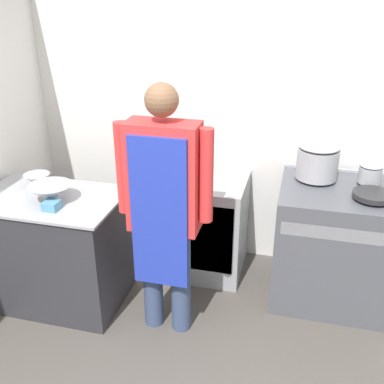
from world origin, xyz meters
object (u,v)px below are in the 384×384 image
Objects in this scene: saute_pan at (373,195)px; sauce_pot at (370,173)px; fridge_unit at (209,226)px; person_cook at (164,201)px; plastic_tub at (52,205)px; stock_pot at (318,160)px; stove at (335,244)px; mixing_bowl at (51,193)px.

saute_pan is 1.63× the size of sauce_pot.
person_cook is (-0.13, -0.81, 0.60)m from fridge_unit.
plastic_tub is 2.34m from sauce_pot.
fridge_unit is at bearing -178.81° from sauce_pot.
fridge_unit is 5.00× the size of sauce_pot.
stock_pot is 0.40m from sauce_pot.
saute_pan is (0.39, -0.27, -0.12)m from stock_pot.
sauce_pot is at bearing 36.96° from stove.
person_cook is 0.88m from mixing_bowl.
person_cook is 1.47m from saute_pan.
saute_pan is 0.28m from sauce_pot.
stock_pot is at bearing 22.68° from mixing_bowl.
fridge_unit is 1.37m from sauce_pot.
fridge_unit is 1.36m from saute_pan.
fridge_unit is 0.48× the size of person_cook.
mixing_bowl is at bearing -160.97° from sauce_pot.
person_cook reaches higher than mixing_bowl.
stove is 1.05m from fridge_unit.
person_cook is 1.59m from sauce_pot.
stock_pot reaches higher than saute_pan.
saute_pan is (1.36, 0.56, -0.05)m from person_cook.
mixing_bowl is 1.13× the size of saute_pan.
person_cook is 10.50× the size of sauce_pot.
sauce_pot is at bearing -0.00° from stock_pot.
stock_pot is at bearing 144.91° from saute_pan.
stove is 0.55m from saute_pan.
saute_pan is at bearing 15.98° from plastic_tub.
stove is at bearing 17.15° from mixing_bowl.
mixing_bowl is at bearing -162.85° from stove.
plastic_tub is at bearing -164.02° from saute_pan.
sauce_pot is (2.16, 0.89, 0.11)m from plastic_tub.
saute_pan is at bearing 22.41° from person_cook.
fridge_unit is at bearing 173.83° from stove.
mixing_bowl reaches higher than stove.
fridge_unit is 1.36m from mixing_bowl.
plastic_tub is 0.34× the size of stock_pot.
fridge_unit is at bearing 42.81° from plastic_tub.
plastic_tub is (-1.98, -0.75, 0.46)m from stove.
fridge_unit is at bearing 80.60° from person_cook.
mixing_bowl is at bearing -157.32° from stock_pot.
fridge_unit is at bearing -178.25° from stock_pot.
person_cook reaches higher than plastic_tub.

